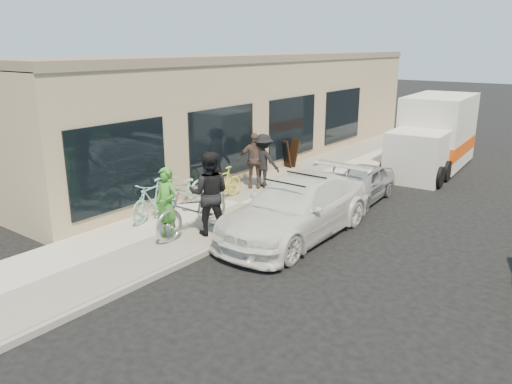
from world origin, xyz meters
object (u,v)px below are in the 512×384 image
Objects in this scene: sedan_white at (296,208)px; woman_rider at (166,204)px; man_standing at (209,193)px; cruiser_bike_b at (183,189)px; cruiser_bike_a at (152,200)px; tandem_bike at (193,209)px; cruiser_bike_c at (223,184)px; sedan_silver at (360,184)px; bystander_a at (263,161)px; bike_rack at (216,180)px; bystander_b at (254,160)px; sandwich_board at (288,153)px; moving_truck at (434,137)px.

woman_rider is (-2.06, -2.36, 0.30)m from sedan_white.
cruiser_bike_b is (-2.04, 1.12, -0.51)m from man_standing.
tandem_bike is at bearing -16.76° from cruiser_bike_a.
cruiser_bike_c is at bearing 116.40° from tandem_bike.
sedan_silver is at bearing 70.48° from tandem_bike.
sedan_silver is at bearing -166.54° from bystander_a.
bike_rack is 1.50m from bystander_b.
cruiser_bike_c is at bearing 81.92° from bystander_a.
sandwich_board is at bearing 92.86° from cruiser_bike_b.
woman_rider reaches higher than sandwich_board.
cruiser_bike_b is at bearing -174.15° from sedan_white.
cruiser_bike_a is (-1.95, -0.10, -0.50)m from man_standing.
tandem_bike is 2.15m from cruiser_bike_b.
man_standing is 2.01m from cruiser_bike_a.
bike_rack is 0.50× the size of cruiser_bike_c.
man_standing is 4.25m from bystander_b.
cruiser_bike_a is (-1.59, 0.10, -0.10)m from tandem_bike.
sedan_silver is (0.00, 3.55, -0.18)m from sedan_white.
sandwich_board is 0.43× the size of tandem_bike.
cruiser_bike_c is 0.92× the size of bystander_a.
moving_truck is at bearing -134.04° from man_standing.
sedan_white is at bearing -16.11° from bike_rack.
bystander_b is (-0.06, 1.58, 0.41)m from cruiser_bike_c.
bystander_a is at bearing 99.48° from woman_rider.
cruiser_bike_b is 1.28m from cruiser_bike_c.
moving_truck reaches higher than tandem_bike.
man_standing is (-1.51, -1.48, 0.44)m from sedan_white.
bystander_a is at bearing -104.85° from man_standing.
sandwich_board is 7.41m from tandem_bike.
man_standing is at bearing -135.55° from sedan_white.
sandwich_board is at bearing 102.01° from cruiser_bike_c.
man_standing reaches higher than cruiser_bike_c.
sedan_silver is at bearing 43.32° from cruiser_bike_c.
man_standing reaches higher than bystander_a.
woman_rider reaches higher than sedan_silver.
woman_rider is (-2.06, -5.91, 0.47)m from sedan_silver.
cruiser_bike_a is 2.45m from cruiser_bike_c.
tandem_bike reaches higher than cruiser_bike_b.
bystander_a is (-1.45, 4.13, -0.16)m from man_standing.
moving_truck reaches higher than man_standing.
moving_truck reaches higher than sedan_white.
tandem_bike is at bearing 100.80° from bystander_a.
cruiser_bike_c is (-1.24, 2.53, -0.14)m from tandem_bike.
bystander_b is (0.28, 4.00, 0.37)m from cruiser_bike_a.
tandem_bike is (-1.87, -1.68, 0.05)m from sedan_white.
sedan_white is (3.90, -5.44, 0.05)m from sandwich_board.
tandem_bike is 0.57m from man_standing.
moving_truck is (3.87, 8.03, 0.58)m from bike_rack.
bystander_b is at bearing -101.16° from man_standing.
sedan_silver is 1.36× the size of tandem_bike.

